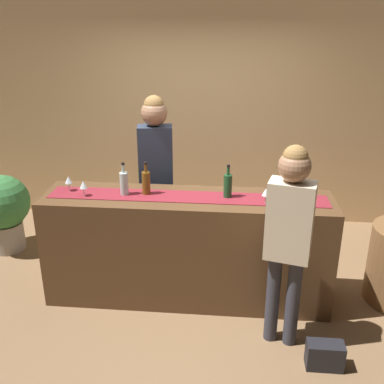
{
  "coord_description": "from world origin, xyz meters",
  "views": [
    {
      "loc": [
        0.39,
        -3.64,
        2.53
      ],
      "look_at": [
        0.04,
        0.0,
        1.08
      ],
      "focal_mm": 41.71,
      "sensor_mm": 36.0,
      "label": 1
    }
  ],
  "objects_px": {
    "wine_glass_near_customer": "(266,193)",
    "customer_sipping": "(289,228)",
    "wine_glass_mid_counter": "(83,185)",
    "wine_bottle_amber": "(146,182)",
    "wine_glass_far_end": "(69,180)",
    "bartender": "(156,163)",
    "wine_bottle_clear": "(124,183)",
    "wine_bottle_green": "(228,185)",
    "potted_plant_tall": "(3,208)",
    "handbag": "(325,355)"
  },
  "relations": [
    {
      "from": "wine_bottle_amber",
      "to": "wine_bottle_clear",
      "type": "relative_size",
      "value": 1.0
    },
    {
      "from": "wine_bottle_amber",
      "to": "wine_bottle_clear",
      "type": "bearing_deg",
      "value": -171.32
    },
    {
      "from": "wine_bottle_amber",
      "to": "wine_glass_far_end",
      "type": "relative_size",
      "value": 2.1
    },
    {
      "from": "wine_glass_mid_counter",
      "to": "customer_sipping",
      "type": "xyz_separation_m",
      "value": [
        1.74,
        -0.5,
        -0.09
      ]
    },
    {
      "from": "wine_bottle_green",
      "to": "bartender",
      "type": "xyz_separation_m",
      "value": [
        -0.73,
        0.55,
        0.01
      ]
    },
    {
      "from": "wine_glass_mid_counter",
      "to": "wine_glass_far_end",
      "type": "relative_size",
      "value": 1.0
    },
    {
      "from": "wine_glass_near_customer",
      "to": "wine_bottle_clear",
      "type": "bearing_deg",
      "value": 175.52
    },
    {
      "from": "wine_glass_near_customer",
      "to": "wine_glass_mid_counter",
      "type": "bearing_deg",
      "value": 179.13
    },
    {
      "from": "wine_bottle_green",
      "to": "customer_sipping",
      "type": "bearing_deg",
      "value": -51.42
    },
    {
      "from": "wine_glass_near_customer",
      "to": "bartender",
      "type": "bearing_deg",
      "value": 147.54
    },
    {
      "from": "wine_glass_near_customer",
      "to": "potted_plant_tall",
      "type": "distance_m",
      "value": 3.02
    },
    {
      "from": "bartender",
      "to": "customer_sipping",
      "type": "height_order",
      "value": "bartender"
    },
    {
      "from": "wine_glass_mid_counter",
      "to": "potted_plant_tall",
      "type": "relative_size",
      "value": 0.16
    },
    {
      "from": "wine_bottle_clear",
      "to": "customer_sipping",
      "type": "distance_m",
      "value": 1.51
    },
    {
      "from": "potted_plant_tall",
      "to": "handbag",
      "type": "xyz_separation_m",
      "value": [
        3.3,
        -1.57,
        -0.41
      ]
    },
    {
      "from": "wine_bottle_clear",
      "to": "handbag",
      "type": "xyz_separation_m",
      "value": [
        1.71,
        -0.85,
        -1.03
      ]
    },
    {
      "from": "bartender",
      "to": "handbag",
      "type": "bearing_deg",
      "value": 127.9
    },
    {
      "from": "wine_glass_near_customer",
      "to": "wine_glass_far_end",
      "type": "relative_size",
      "value": 1.0
    },
    {
      "from": "wine_glass_mid_counter",
      "to": "wine_bottle_amber",
      "type": "bearing_deg",
      "value": 10.73
    },
    {
      "from": "wine_glass_far_end",
      "to": "potted_plant_tall",
      "type": "height_order",
      "value": "wine_glass_far_end"
    },
    {
      "from": "wine_glass_far_end",
      "to": "customer_sipping",
      "type": "distance_m",
      "value": 2.02
    },
    {
      "from": "handbag",
      "to": "wine_glass_near_customer",
      "type": "bearing_deg",
      "value": 121.44
    },
    {
      "from": "wine_glass_mid_counter",
      "to": "wine_glass_far_end",
      "type": "distance_m",
      "value": 0.21
    },
    {
      "from": "wine_glass_near_customer",
      "to": "handbag",
      "type": "bearing_deg",
      "value": -58.56
    },
    {
      "from": "wine_glass_near_customer",
      "to": "customer_sipping",
      "type": "distance_m",
      "value": 0.51
    },
    {
      "from": "customer_sipping",
      "to": "wine_glass_near_customer",
      "type": "bearing_deg",
      "value": 121.71
    },
    {
      "from": "wine_glass_near_customer",
      "to": "bartender",
      "type": "relative_size",
      "value": 0.08
    },
    {
      "from": "wine_bottle_amber",
      "to": "bartender",
      "type": "relative_size",
      "value": 0.17
    },
    {
      "from": "wine_bottle_clear",
      "to": "bartender",
      "type": "bearing_deg",
      "value": 72.1
    },
    {
      "from": "potted_plant_tall",
      "to": "customer_sipping",
      "type": "bearing_deg",
      "value": -23.34
    },
    {
      "from": "handbag",
      "to": "wine_glass_mid_counter",
      "type": "bearing_deg",
      "value": 159.21
    },
    {
      "from": "wine_glass_far_end",
      "to": "wine_bottle_amber",
      "type": "bearing_deg",
      "value": -0.66
    },
    {
      "from": "potted_plant_tall",
      "to": "wine_glass_near_customer",
      "type": "bearing_deg",
      "value": -16.04
    },
    {
      "from": "wine_bottle_green",
      "to": "bartender",
      "type": "relative_size",
      "value": 0.17
    },
    {
      "from": "wine_glass_far_end",
      "to": "bartender",
      "type": "height_order",
      "value": "bartender"
    },
    {
      "from": "wine_bottle_green",
      "to": "wine_glass_far_end",
      "type": "xyz_separation_m",
      "value": [
        -1.44,
        0.01,
        -0.01
      ]
    },
    {
      "from": "wine_glass_far_end",
      "to": "potted_plant_tall",
      "type": "xyz_separation_m",
      "value": [
        -1.07,
        0.68,
        -0.62
      ]
    },
    {
      "from": "wine_glass_near_customer",
      "to": "wine_glass_far_end",
      "type": "height_order",
      "value": "same"
    },
    {
      "from": "wine_bottle_clear",
      "to": "customer_sipping",
      "type": "height_order",
      "value": "customer_sipping"
    },
    {
      "from": "wine_bottle_amber",
      "to": "wine_glass_far_end",
      "type": "bearing_deg",
      "value": 179.34
    },
    {
      "from": "wine_bottle_green",
      "to": "wine_bottle_clear",
      "type": "height_order",
      "value": "same"
    },
    {
      "from": "wine_glass_far_end",
      "to": "bartender",
      "type": "relative_size",
      "value": 0.08
    },
    {
      "from": "wine_bottle_amber",
      "to": "wine_glass_near_customer",
      "type": "distance_m",
      "value": 1.06
    },
    {
      "from": "bartender",
      "to": "customer_sipping",
      "type": "distance_m",
      "value": 1.67
    },
    {
      "from": "bartender",
      "to": "potted_plant_tall",
      "type": "bearing_deg",
      "value": -13.48
    },
    {
      "from": "wine_bottle_green",
      "to": "customer_sipping",
      "type": "xyz_separation_m",
      "value": [
        0.47,
        -0.6,
        -0.1
      ]
    },
    {
      "from": "wine_glass_mid_counter",
      "to": "customer_sipping",
      "type": "relative_size",
      "value": 0.09
    },
    {
      "from": "wine_bottle_amber",
      "to": "customer_sipping",
      "type": "height_order",
      "value": "customer_sipping"
    },
    {
      "from": "wine_bottle_clear",
      "to": "wine_glass_mid_counter",
      "type": "relative_size",
      "value": 2.1
    },
    {
      "from": "bartender",
      "to": "handbag",
      "type": "distance_m",
      "value": 2.33
    }
  ]
}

